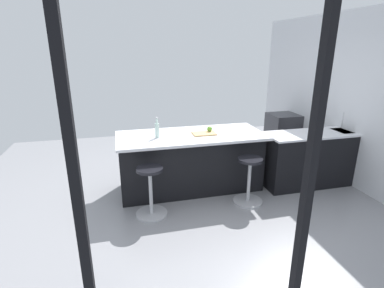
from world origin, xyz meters
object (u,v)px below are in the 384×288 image
object	(u,v)px
stool_by_window	(249,182)
water_bottle	(157,130)
apple_green	(210,129)
cutting_board	(204,134)
oven_range	(282,134)
kitchen_island	(191,161)
stool_middle	(151,193)

from	to	relation	value
stool_by_window	water_bottle	xyz separation A→B (m)	(1.26, -0.59, 0.73)
apple_green	water_bottle	xyz separation A→B (m)	(0.84, 0.07, 0.06)
stool_by_window	cutting_board	xyz separation A→B (m)	(0.53, -0.59, 0.62)
oven_range	kitchen_island	distance (m)	2.67
stool_by_window	cutting_board	world-z (taller)	cutting_board
kitchen_island	apple_green	world-z (taller)	apple_green
oven_range	apple_green	size ratio (longest dim) A/B	10.57
oven_range	cutting_board	bearing A→B (deg)	30.77
oven_range	kitchen_island	world-z (taller)	kitchen_island
oven_range	stool_by_window	size ratio (longest dim) A/B	1.23
stool_middle	kitchen_island	bearing A→B (deg)	-137.21
stool_by_window	stool_middle	bearing A→B (deg)	0.00
stool_by_window	water_bottle	bearing A→B (deg)	-24.95
stool_middle	oven_range	bearing A→B (deg)	-148.68
oven_range	water_bottle	size ratio (longest dim) A/B	2.78
kitchen_island	stool_middle	world-z (taller)	kitchen_island
stool_middle	cutting_board	bearing A→B (deg)	-147.43
oven_range	kitchen_island	bearing A→B (deg)	27.08
oven_range	kitchen_island	size ratio (longest dim) A/B	0.38
oven_range	water_bottle	bearing A→B (deg)	24.09
oven_range	stool_middle	bearing A→B (deg)	31.32
stool_by_window	stool_middle	xyz separation A→B (m)	(1.45, 0.00, 0.00)
stool_by_window	stool_middle	world-z (taller)	same
kitchen_island	apple_green	xyz separation A→B (m)	(-0.31, 0.02, 0.53)
kitchen_island	water_bottle	size ratio (longest dim) A/B	7.35
stool_by_window	water_bottle	world-z (taller)	water_bottle
stool_middle	water_bottle	xyz separation A→B (m)	(-0.19, -0.59, 0.73)
cutting_board	oven_range	bearing A→B (deg)	-149.23
kitchen_island	cutting_board	bearing A→B (deg)	158.09
kitchen_island	stool_by_window	world-z (taller)	kitchen_island
stool_middle	apple_green	world-z (taller)	apple_green
cutting_board	stool_middle	bearing A→B (deg)	32.57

